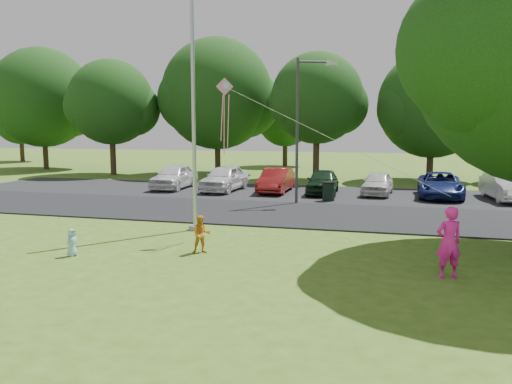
% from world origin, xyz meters
% --- Properties ---
extents(ground, '(120.00, 120.00, 0.00)m').
position_xyz_m(ground, '(0.00, 0.00, 0.00)').
color(ground, '#3D6019').
rests_on(ground, ground).
extents(park_road, '(60.00, 6.00, 0.06)m').
position_xyz_m(park_road, '(0.00, 9.00, 0.03)').
color(park_road, black).
rests_on(park_road, ground).
extents(parking_strip, '(42.00, 7.00, 0.06)m').
position_xyz_m(parking_strip, '(0.00, 15.50, 0.03)').
color(parking_strip, black).
rests_on(parking_strip, ground).
extents(flagpole, '(0.50, 0.50, 10.00)m').
position_xyz_m(flagpole, '(-3.50, 5.00, 4.17)').
color(flagpole, '#B7BABF').
rests_on(flagpole, ground).
extents(street_lamp, '(1.86, 0.84, 6.88)m').
position_xyz_m(street_lamp, '(-0.74, 11.92, 4.13)').
color(street_lamp, '#3F3F44').
rests_on(street_lamp, ground).
extents(trash_can, '(0.63, 0.63, 1.00)m').
position_xyz_m(trash_can, '(0.42, 12.90, 0.51)').
color(trash_can, black).
rests_on(trash_can, ground).
extents(tree_row, '(64.35, 11.94, 10.88)m').
position_xyz_m(tree_row, '(1.59, 24.23, 5.71)').
color(tree_row, '#332316').
rests_on(tree_row, ground).
extents(horizon_trees, '(77.46, 7.20, 7.02)m').
position_xyz_m(horizon_trees, '(4.06, 33.88, 4.30)').
color(horizon_trees, '#332316').
rests_on(horizon_trees, ground).
extents(parked_cars, '(19.75, 4.91, 1.46)m').
position_xyz_m(parked_cars, '(-0.11, 15.44, 0.74)').
color(parked_cars, silver).
rests_on(parked_cars, ground).
extents(woman, '(0.77, 0.64, 1.80)m').
position_xyz_m(woman, '(4.68, 1.20, 0.90)').
color(woman, '#FF21A4').
rests_on(woman, ground).
extents(child_yellow, '(0.68, 0.63, 1.13)m').
position_xyz_m(child_yellow, '(-2.10, 1.94, 0.57)').
color(child_yellow, orange).
rests_on(child_yellow, ground).
extents(child_blue, '(0.34, 0.44, 0.81)m').
position_xyz_m(child_blue, '(-5.59, 0.66, 0.40)').
color(child_blue, '#8FCADC').
rests_on(child_blue, ground).
extents(kite, '(7.00, 3.12, 3.27)m').
position_xyz_m(kite, '(-1.82, 3.97, 4.49)').
color(kite, pink).
rests_on(kite, ground).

